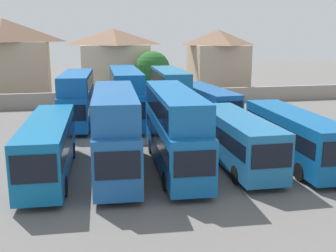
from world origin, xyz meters
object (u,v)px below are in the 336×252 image
bus_1 (48,145)px  tree_left_of_lot (153,69)px  bus_8 (170,93)px  bus_9 (207,102)px  house_terrace_right (218,61)px  bus_4 (237,138)px  bus_2 (115,128)px  bus_3 (175,125)px  bus_6 (77,96)px  bus_5 (293,134)px  house_terrace_left (5,58)px  house_terrace_centre (114,62)px  bus_7 (126,93)px

bus_1 → tree_left_of_lot: 28.24m
bus_8 → bus_9: (3.70, -0.25, -0.98)m
bus_9 → house_terrace_right: house_terrace_right is taller
bus_4 → bus_9: 13.93m
bus_2 → tree_left_of_lot: 27.23m
bus_3 → house_terrace_right: bearing=160.1°
bus_3 → bus_4: (4.09, -0.34, -0.93)m
bus_3 → bus_6: bus_3 is taller
bus_5 → house_terrace_left: bearing=-143.1°
bus_2 → house_terrace_left: bearing=-157.1°
bus_2 → bus_4: (7.82, -0.09, -1.00)m
house_terrace_left → house_terrace_right: (28.59, -1.09, -0.71)m
bus_9 → bus_3: bearing=-29.2°
bus_2 → bus_6: bus_2 is taller
bus_9 → house_terrace_centre: bearing=-161.2°
bus_9 → house_terrace_centre: 19.60m
bus_8 → tree_left_of_lot: bearing=-179.5°
house_terrace_left → tree_left_of_lot: size_ratio=1.80×
bus_1 → bus_2: 4.10m
bus_5 → house_terrace_left: size_ratio=0.99×
bus_3 → bus_2: bearing=-83.2°
bus_2 → tree_left_of_lot: bearing=169.2°
bus_4 → bus_6: (-10.17, 14.23, 0.88)m
house_terrace_centre → house_terrace_right: size_ratio=1.03×
bus_6 → house_terrace_left: (-9.11, 18.82, 2.47)m
bus_7 → tree_left_of_lot: bearing=161.0°
bus_1 → bus_6: (1.63, 13.81, 0.79)m
house_terrace_centre → house_terrace_right: (14.62, 0.32, -0.05)m
bus_6 → bus_8: bearing=93.2°
bus_1 → bus_7: 15.22m
bus_5 → tree_left_of_lot: (-4.91, 26.55, 2.17)m
bus_2 → house_terrace_right: bearing=155.4°
bus_7 → bus_8: (4.18, -0.31, -0.03)m
house_terrace_right → bus_6: bearing=-137.7°
house_terrace_centre → tree_left_of_lot: size_ratio=1.46×
bus_6 → bus_8: size_ratio=0.98×
bus_7 → bus_3: bearing=8.4°
bus_5 → house_terrace_centre: (-9.20, 31.76, 2.65)m
bus_3 → bus_8: bearing=172.2°
bus_7 → bus_8: size_ratio=1.15×
bus_5 → bus_7: bearing=-144.6°
bus_3 → house_terrace_left: (-15.20, 32.71, 2.42)m
bus_2 → bus_8: size_ratio=1.05×
house_terrace_left → house_terrace_centre: size_ratio=1.23×
bus_9 → house_terrace_left: 29.09m
bus_3 → bus_7: bearing=-170.6°
bus_7 → bus_8: bus_7 is taller
bus_2 → bus_9: bus_2 is taller
house_terrace_left → bus_2: bearing=-70.8°
bus_6 → house_terrace_centre: house_terrace_centre is taller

